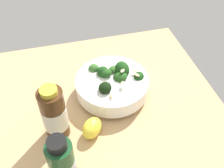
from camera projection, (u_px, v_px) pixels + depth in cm
name	position (u px, v px, depth cm)	size (l,w,h in cm)	color
ground_plane	(109.00, 108.00, 75.42)	(63.41, 63.41, 3.95)	tan
bowl_of_broccoli	(112.00, 84.00, 74.14)	(20.64, 20.64, 9.83)	white
lemon_wedge	(92.00, 128.00, 65.28)	(6.11, 4.29, 4.91)	yellow
bottle_tall	(61.00, 160.00, 55.60)	(5.93, 5.93, 13.19)	#194723
bottle_short	(54.00, 114.00, 62.09)	(6.08, 6.08, 16.18)	#472814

